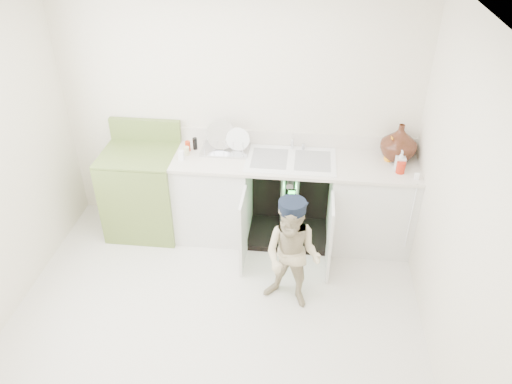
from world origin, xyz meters
TOP-DOWN VIEW (x-y plane):
  - ground at (0.00, 0.00)m, footprint 3.50×3.50m
  - room_shell at (0.00, 0.00)m, footprint 6.00×5.50m
  - counter_run at (0.59, 1.21)m, footprint 2.44×1.02m
  - avocado_stove at (-0.94, 1.18)m, footprint 0.73×0.65m
  - repair_worker at (0.62, 0.26)m, footprint 0.60×0.88m

SIDE VIEW (x-z plane):
  - ground at x=0.00m, z-range 0.00..0.00m
  - avocado_stove at x=-0.94m, z-range -0.10..1.03m
  - counter_run at x=0.59m, z-range -0.15..1.11m
  - repair_worker at x=0.62m, z-range 0.00..1.05m
  - room_shell at x=0.00m, z-range 0.62..1.88m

